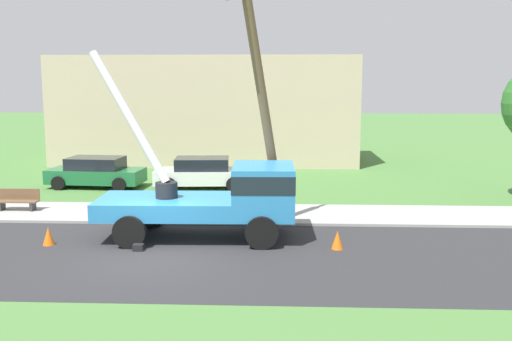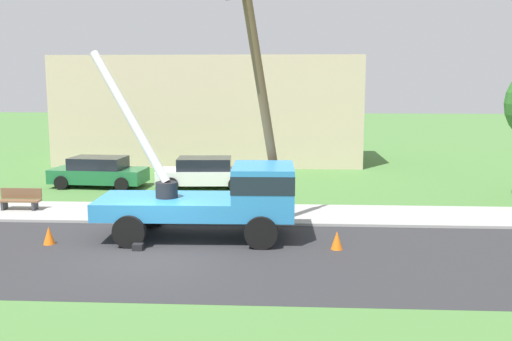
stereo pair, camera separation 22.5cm
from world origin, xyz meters
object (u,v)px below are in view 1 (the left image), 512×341
(leaning_utility_pole, at_px, (262,95))
(parked_sedan_green, at_px, (96,172))
(traffic_cone_behind, at_px, (48,236))
(utility_truck, at_px, (223,195))
(traffic_cone_ahead, at_px, (337,240))
(park_bench, at_px, (18,201))
(parked_sedan_white, at_px, (202,173))

(leaning_utility_pole, bearing_deg, parked_sedan_green, 137.99)
(leaning_utility_pole, distance_m, traffic_cone_behind, 8.06)
(utility_truck, distance_m, leaning_utility_pole, 3.55)
(leaning_utility_pole, xyz_separation_m, parked_sedan_green, (-8.06, 7.26, -3.80))
(traffic_cone_ahead, xyz_separation_m, traffic_cone_behind, (-8.81, 0.05, 0.00))
(traffic_cone_ahead, distance_m, park_bench, 12.48)
(leaning_utility_pole, bearing_deg, traffic_cone_ahead, -45.11)
(traffic_cone_ahead, height_order, parked_sedan_white, parked_sedan_white)
(traffic_cone_ahead, bearing_deg, parked_sedan_green, 137.26)
(parked_sedan_green, relative_size, parked_sedan_white, 1.00)
(traffic_cone_ahead, bearing_deg, traffic_cone_behind, 179.69)
(traffic_cone_ahead, relative_size, parked_sedan_white, 0.12)
(parked_sedan_white, height_order, park_bench, parked_sedan_white)
(utility_truck, xyz_separation_m, traffic_cone_behind, (-5.26, -1.06, -1.13))
(traffic_cone_ahead, relative_size, parked_sedan_green, 0.12)
(traffic_cone_ahead, height_order, traffic_cone_behind, same)
(leaning_utility_pole, height_order, traffic_cone_behind, leaning_utility_pole)
(leaning_utility_pole, xyz_separation_m, park_bench, (-9.37, 1.94, -4.05))
(parked_sedan_white, xyz_separation_m, park_bench, (-6.34, -5.37, -0.25))
(leaning_utility_pole, relative_size, traffic_cone_ahead, 15.70)
(traffic_cone_ahead, bearing_deg, leaning_utility_pole, 134.89)
(utility_truck, bearing_deg, traffic_cone_behind, -168.56)
(utility_truck, height_order, parked_sedan_white, utility_truck)
(traffic_cone_ahead, xyz_separation_m, parked_sedan_white, (-5.37, 9.66, 0.43))
(utility_truck, xyz_separation_m, parked_sedan_white, (-1.83, 8.55, -0.70))
(utility_truck, bearing_deg, parked_sedan_white, 102.06)
(traffic_cone_behind, relative_size, parked_sedan_green, 0.12)
(traffic_cone_behind, xyz_separation_m, parked_sedan_green, (-1.59, 9.56, 0.43))
(traffic_cone_ahead, height_order, park_bench, park_bench)
(utility_truck, bearing_deg, park_bench, 158.73)
(parked_sedan_white, bearing_deg, leaning_utility_pole, -67.49)
(park_bench, bearing_deg, utility_truck, -21.27)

